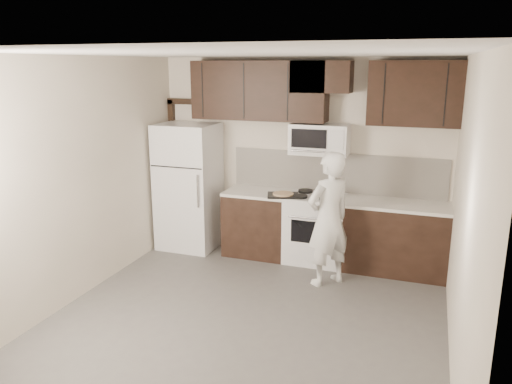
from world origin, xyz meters
The scene contains 14 objects.
floor centered at (0.00, 0.00, 0.00)m, with size 4.50×4.50×0.00m, color #53504E.
back_wall centered at (0.00, 2.25, 1.35)m, with size 4.00×4.00×0.00m, color beige.
ceiling centered at (0.00, 0.00, 2.70)m, with size 4.50×4.50×0.00m, color white.
counter_run centered at (0.60, 1.94, 0.46)m, with size 2.95×0.64×0.91m.
stove centered at (0.30, 1.94, 0.46)m, with size 0.76×0.66×0.94m.
backsplash centered at (0.50, 2.24, 1.18)m, with size 2.90×0.02×0.54m, color silver.
upper_cabinets centered at (0.21, 2.08, 2.28)m, with size 3.48×0.35×0.78m.
microwave centered at (0.30, 2.06, 1.65)m, with size 0.76×0.42×0.40m.
refrigerator centered at (-1.55, 1.89, 0.90)m, with size 0.80×0.76×1.80m.
door_trim centered at (-1.92, 2.21, 1.25)m, with size 0.50×0.08×2.12m.
saucepan centered at (0.48, 1.79, 0.98)m, with size 0.32×0.18×0.17m.
baking_tray centered at (-0.11, 1.78, 0.92)m, with size 0.41×0.31×0.02m, color black.
pizza centered at (-0.11, 1.78, 0.94)m, with size 0.28×0.28×0.02m, color #D2BB8D.
person centered at (0.61, 1.26, 0.82)m, with size 0.60×0.39×1.64m, color white.
Camera 1 is at (1.68, -4.35, 2.61)m, focal length 35.00 mm.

